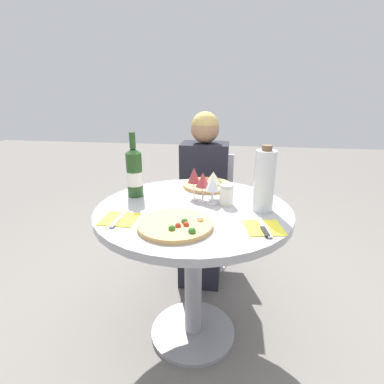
{
  "coord_description": "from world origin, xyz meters",
  "views": [
    {
      "loc": [
        0.19,
        -1.35,
        1.33
      ],
      "look_at": [
        0.0,
        -0.07,
        0.88
      ],
      "focal_mm": 28.0,
      "sensor_mm": 36.0,
      "label": 1
    }
  ],
  "objects_px": {
    "pizza_large": "(176,225)",
    "tall_carafe": "(264,181)",
    "dining_table": "(193,236)",
    "seated_diner": "(203,203)",
    "chair_behind_diner": "(205,212)",
    "wine_bottle": "(134,173)"
  },
  "relations": [
    {
      "from": "pizza_large",
      "to": "tall_carafe",
      "type": "bearing_deg",
      "value": 32.81
    },
    {
      "from": "pizza_large",
      "to": "tall_carafe",
      "type": "height_order",
      "value": "tall_carafe"
    },
    {
      "from": "dining_table",
      "to": "seated_diner",
      "type": "bearing_deg",
      "value": 91.78
    },
    {
      "from": "chair_behind_diner",
      "to": "tall_carafe",
      "type": "relative_size",
      "value": 2.73
    },
    {
      "from": "chair_behind_diner",
      "to": "pizza_large",
      "type": "xyz_separation_m",
      "value": [
        -0.02,
        -1.03,
        0.37
      ]
    },
    {
      "from": "chair_behind_diner",
      "to": "tall_carafe",
      "type": "height_order",
      "value": "tall_carafe"
    },
    {
      "from": "chair_behind_diner",
      "to": "seated_diner",
      "type": "height_order",
      "value": "seated_diner"
    },
    {
      "from": "dining_table",
      "to": "seated_diner",
      "type": "xyz_separation_m",
      "value": [
        -0.02,
        0.66,
        -0.08
      ]
    },
    {
      "from": "pizza_large",
      "to": "wine_bottle",
      "type": "bearing_deg",
      "value": 129.56
    },
    {
      "from": "dining_table",
      "to": "tall_carafe",
      "type": "distance_m",
      "value": 0.45
    },
    {
      "from": "dining_table",
      "to": "wine_bottle",
      "type": "bearing_deg",
      "value": 160.67
    },
    {
      "from": "dining_table",
      "to": "pizza_large",
      "type": "relative_size",
      "value": 3.0
    },
    {
      "from": "pizza_large",
      "to": "dining_table",
      "type": "bearing_deg",
      "value": 79.97
    },
    {
      "from": "chair_behind_diner",
      "to": "dining_table",
      "type": "bearing_deg",
      "value": 91.46
    },
    {
      "from": "chair_behind_diner",
      "to": "seated_diner",
      "type": "xyz_separation_m",
      "value": [
        -0.0,
        -0.14,
        0.12
      ]
    },
    {
      "from": "pizza_large",
      "to": "wine_bottle",
      "type": "distance_m",
      "value": 0.47
    },
    {
      "from": "wine_bottle",
      "to": "tall_carafe",
      "type": "xyz_separation_m",
      "value": [
        0.66,
        -0.11,
        0.02
      ]
    },
    {
      "from": "seated_diner",
      "to": "pizza_large",
      "type": "bearing_deg",
      "value": 88.66
    },
    {
      "from": "seated_diner",
      "to": "pizza_large",
      "type": "xyz_separation_m",
      "value": [
        -0.02,
        -0.89,
        0.25
      ]
    },
    {
      "from": "pizza_large",
      "to": "seated_diner",
      "type": "bearing_deg",
      "value": 88.66
    },
    {
      "from": "chair_behind_diner",
      "to": "wine_bottle",
      "type": "bearing_deg",
      "value": 65.72
    },
    {
      "from": "pizza_large",
      "to": "tall_carafe",
      "type": "xyz_separation_m",
      "value": [
        0.37,
        0.24,
        0.14
      ]
    }
  ]
}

